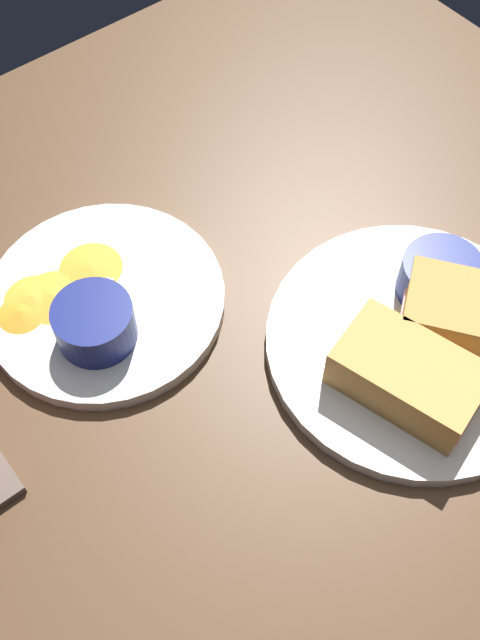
% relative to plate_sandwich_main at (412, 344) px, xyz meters
% --- Properties ---
extents(ground_plane, '(1.10, 1.10, 0.03)m').
position_rel_plate_sandwich_main_xyz_m(ground_plane, '(0.05, 0.12, -0.02)').
color(ground_plane, '#4C331E').
extents(plate_sandwich_main, '(0.28, 0.28, 0.02)m').
position_rel_plate_sandwich_main_xyz_m(plate_sandwich_main, '(0.00, 0.00, 0.00)').
color(plate_sandwich_main, silver).
rests_on(plate_sandwich_main, ground_plane).
extents(sandwich_half_near, '(0.15, 0.11, 0.05)m').
position_rel_plate_sandwich_main_xyz_m(sandwich_half_near, '(-0.03, 0.04, 0.03)').
color(sandwich_half_near, tan).
rests_on(sandwich_half_near, plate_sandwich_main).
extents(sandwich_half_far, '(0.15, 0.14, 0.05)m').
position_rel_plate_sandwich_main_xyz_m(sandwich_half_far, '(-0.02, -0.05, 0.03)').
color(sandwich_half_far, '#C68C42').
rests_on(sandwich_half_far, plate_sandwich_main).
extents(ramekin_dark_sauce, '(0.08, 0.08, 0.04)m').
position_rel_plate_sandwich_main_xyz_m(ramekin_dark_sauce, '(0.03, -0.06, 0.03)').
color(ramekin_dark_sauce, navy).
rests_on(ramekin_dark_sauce, plate_sandwich_main).
extents(spoon_by_dark_ramekin, '(0.08, 0.08, 0.01)m').
position_rel_plate_sandwich_main_xyz_m(spoon_by_dark_ramekin, '(-0.01, -0.01, 0.01)').
color(spoon_by_dark_ramekin, silver).
rests_on(spoon_by_dark_ramekin, plate_sandwich_main).
extents(plate_chips_companion, '(0.24, 0.24, 0.02)m').
position_rel_plate_sandwich_main_xyz_m(plate_chips_companion, '(0.23, 0.20, 0.00)').
color(plate_chips_companion, silver).
rests_on(plate_chips_companion, ground_plane).
extents(ramekin_light_gravy, '(0.08, 0.08, 0.04)m').
position_rel_plate_sandwich_main_xyz_m(ramekin_light_gravy, '(0.19, 0.23, 0.03)').
color(ramekin_light_gravy, navy).
rests_on(ramekin_light_gravy, plate_chips_companion).
extents(spoon_by_gravy_ramekin, '(0.07, 0.09, 0.01)m').
position_rel_plate_sandwich_main_xyz_m(spoon_by_gravy_ramekin, '(0.20, 0.25, 0.01)').
color(spoon_by_gravy_ramekin, silver).
rests_on(spoon_by_gravy_ramekin, plate_chips_companion).
extents(plantain_chip_scatter, '(0.11, 0.15, 0.01)m').
position_rel_plate_sandwich_main_xyz_m(plantain_chip_scatter, '(0.26, 0.24, 0.01)').
color(plantain_chip_scatter, orange).
rests_on(plantain_chip_scatter, plate_chips_companion).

